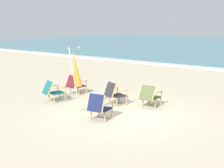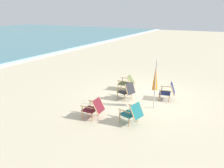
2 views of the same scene
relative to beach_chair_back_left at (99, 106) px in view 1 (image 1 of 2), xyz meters
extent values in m
plane|color=beige|center=(-0.04, 1.00, -0.43)|extent=(80.00, 80.00, 0.00)
cube|color=#19234C|center=(-0.03, 0.15, -0.11)|extent=(0.60, 0.56, 0.04)
cube|color=#19234C|center=(0.03, -0.18, 0.13)|extent=(0.52, 0.29, 0.50)
cylinder|color=tan|center=(-0.29, 0.32, -0.27)|extent=(0.04, 0.04, 0.32)
cylinder|color=tan|center=(0.17, 0.40, -0.27)|extent=(0.04, 0.04, 0.32)
cylinder|color=tan|center=(-0.22, -0.11, -0.27)|extent=(0.04, 0.04, 0.32)
cylinder|color=tan|center=(0.24, -0.02, -0.27)|extent=(0.04, 0.04, 0.32)
cube|color=tan|center=(-0.30, 0.08, 0.11)|extent=(0.13, 0.53, 0.02)
cylinder|color=tan|center=(-0.33, 0.26, 0.00)|extent=(0.04, 0.04, 0.22)
cube|color=tan|center=(0.25, 0.18, 0.11)|extent=(0.13, 0.53, 0.02)
cylinder|color=tan|center=(0.22, 0.36, 0.00)|extent=(0.04, 0.04, 0.22)
cylinder|color=tan|center=(-0.22, -0.22, 0.13)|extent=(0.08, 0.22, 0.50)
cylinder|color=tan|center=(0.28, -0.13, 0.13)|extent=(0.08, 0.22, 0.50)
cube|color=maroon|center=(-3.05, 2.16, -0.11)|extent=(0.53, 0.50, 0.04)
cube|color=maroon|center=(-3.04, 1.80, 0.12)|extent=(0.50, 0.29, 0.47)
cylinder|color=tan|center=(-3.29, 2.37, -0.27)|extent=(0.04, 0.04, 0.32)
cylinder|color=tan|center=(-2.82, 2.38, -0.27)|extent=(0.04, 0.04, 0.32)
cylinder|color=tan|center=(-3.28, 1.94, -0.27)|extent=(0.04, 0.04, 0.32)
cylinder|color=tan|center=(-2.81, 1.95, -0.27)|extent=(0.04, 0.04, 0.32)
cube|color=tan|center=(-3.33, 2.13, 0.11)|extent=(0.05, 0.53, 0.02)
cylinder|color=tan|center=(-3.33, 2.32, 0.00)|extent=(0.04, 0.04, 0.22)
cube|color=tan|center=(-2.77, 2.15, 0.11)|extent=(0.05, 0.53, 0.02)
cylinder|color=tan|center=(-2.78, 2.34, 0.00)|extent=(0.04, 0.04, 0.22)
cylinder|color=tan|center=(-3.29, 1.79, 0.12)|extent=(0.05, 0.28, 0.48)
cylinder|color=tan|center=(-2.78, 1.80, 0.12)|extent=(0.05, 0.28, 0.48)
cube|color=#28282D|center=(-0.72, 1.82, -0.11)|extent=(0.64, 0.61, 0.04)
cube|color=#28282D|center=(-0.82, 1.50, 0.13)|extent=(0.54, 0.36, 0.50)
cylinder|color=tan|center=(-0.88, 2.09, -0.27)|extent=(0.04, 0.04, 0.32)
cylinder|color=tan|center=(-0.43, 1.95, -0.27)|extent=(0.04, 0.04, 0.32)
cylinder|color=tan|center=(-1.01, 1.68, -0.27)|extent=(0.04, 0.04, 0.32)
cylinder|color=tan|center=(-0.56, 1.54, -0.27)|extent=(0.04, 0.04, 0.32)
cube|color=tan|center=(-0.99, 1.88, 0.11)|extent=(0.19, 0.51, 0.02)
cylinder|color=tan|center=(-0.94, 2.06, 0.00)|extent=(0.04, 0.04, 0.22)
cube|color=tan|center=(-0.46, 1.71, 0.11)|extent=(0.19, 0.51, 0.02)
cylinder|color=tan|center=(-0.40, 1.89, 0.00)|extent=(0.04, 0.04, 0.22)
cylinder|color=tan|center=(-1.06, 1.58, 0.13)|extent=(0.11, 0.22, 0.50)
cylinder|color=tan|center=(-0.58, 1.42, 0.13)|extent=(0.11, 0.22, 0.50)
cube|color=#196066|center=(-2.72, 0.74, -0.11)|extent=(0.63, 0.60, 0.04)
cube|color=#196066|center=(-2.81, 0.39, 0.12)|extent=(0.55, 0.39, 0.48)
cylinder|color=tan|center=(-2.88, 1.01, -0.27)|extent=(0.04, 0.04, 0.32)
cylinder|color=tan|center=(-2.43, 0.88, -0.27)|extent=(0.04, 0.04, 0.32)
cylinder|color=tan|center=(-3.00, 0.59, -0.27)|extent=(0.04, 0.04, 0.32)
cylinder|color=tan|center=(-2.55, 0.47, -0.27)|extent=(0.04, 0.04, 0.32)
cube|color=tan|center=(-2.99, 0.80, 0.11)|extent=(0.18, 0.52, 0.02)
cylinder|color=tan|center=(-2.94, 0.98, 0.00)|extent=(0.04, 0.04, 0.22)
cube|color=tan|center=(-2.45, 0.64, 0.11)|extent=(0.18, 0.52, 0.02)
cylinder|color=tan|center=(-2.40, 0.83, 0.00)|extent=(0.04, 0.04, 0.22)
cylinder|color=tan|center=(-3.06, 0.46, 0.12)|extent=(0.11, 0.27, 0.48)
cylinder|color=tan|center=(-2.57, 0.33, 0.12)|extent=(0.11, 0.27, 0.48)
cube|color=#515B33|center=(0.34, 2.36, -0.11)|extent=(0.57, 0.53, 0.04)
cube|color=#515B33|center=(0.38, 1.98, 0.11)|extent=(0.52, 0.36, 0.46)
cylinder|color=tan|center=(0.09, 2.54, -0.27)|extent=(0.04, 0.04, 0.32)
cylinder|color=tan|center=(0.55, 2.60, -0.27)|extent=(0.04, 0.04, 0.32)
cylinder|color=tan|center=(0.13, 2.12, -0.27)|extent=(0.04, 0.04, 0.32)
cylinder|color=tan|center=(0.60, 2.17, -0.27)|extent=(0.04, 0.04, 0.32)
cube|color=tan|center=(0.07, 2.31, 0.11)|extent=(0.09, 0.53, 0.02)
cylinder|color=tan|center=(0.05, 2.49, 0.00)|extent=(0.04, 0.04, 0.22)
cube|color=tan|center=(0.62, 2.37, 0.11)|extent=(0.09, 0.53, 0.02)
cylinder|color=tan|center=(0.60, 2.55, 0.00)|extent=(0.04, 0.04, 0.22)
cylinder|color=tan|center=(0.13, 1.95, 0.11)|extent=(0.07, 0.31, 0.46)
cylinder|color=tan|center=(0.64, 2.01, 0.11)|extent=(0.07, 0.31, 0.46)
cylinder|color=#B7B2A8|center=(-1.28, 0.26, 0.60)|extent=(0.38, 0.16, 2.08)
cone|color=orange|center=(-1.22, 0.28, 0.97)|extent=(0.45, 0.34, 1.18)
sphere|color=#B7B2A8|center=(-1.12, 0.31, 1.64)|extent=(0.06, 0.06, 0.06)
camera|label=1|loc=(5.89, -6.60, 2.36)|focal=50.00mm
camera|label=2|loc=(-9.24, -2.03, 3.36)|focal=35.00mm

